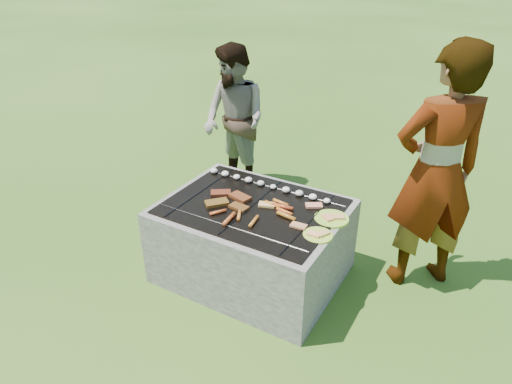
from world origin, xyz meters
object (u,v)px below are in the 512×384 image
Objects in this scene: fire_pit at (253,243)px; cook at (436,173)px; plate_far at (332,218)px; plate_near at (318,235)px; bystander at (234,121)px.

cook reaches higher than fire_pit.
cook is (0.55, 0.47, 0.29)m from plate_far.
plate_near is 1.94m from bystander.
plate_far reaches higher than fire_pit.
bystander reaches higher than plate_near.
plate_far is 0.78m from cook.
cook reaches higher than plate_near.
plate_near is at bearing 12.02° from cook.
plate_near is at bearing -20.79° from bystander.
plate_far is at bearing 0.45° from cook.
plate_far is (0.56, 0.12, 0.33)m from fire_pit.
fire_pit is 1.40m from cook.
plate_near reaches higher than fire_pit.
cook is at bearing 40.18° from plate_far.
fire_pit is at bearing -167.62° from plate_far.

